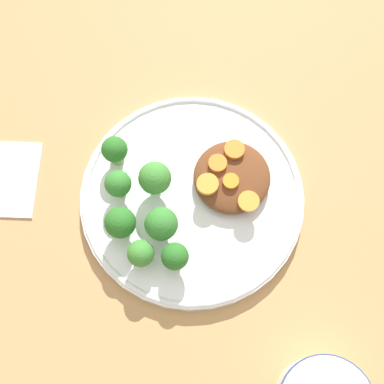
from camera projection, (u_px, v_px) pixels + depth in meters
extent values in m
plane|color=tan|center=(192.00, 200.00, 0.70)|extent=(4.00, 4.00, 0.00)
cylinder|color=white|center=(192.00, 198.00, 0.69)|extent=(0.29, 0.29, 0.02)
torus|color=white|center=(192.00, 196.00, 0.68)|extent=(0.28, 0.28, 0.01)
ellipsoid|color=brown|center=(232.00, 177.00, 0.68)|extent=(0.10, 0.10, 0.02)
cylinder|color=#759E51|center=(117.00, 156.00, 0.69)|extent=(0.02, 0.02, 0.02)
sphere|color=#286B23|center=(114.00, 149.00, 0.67)|extent=(0.03, 0.03, 0.03)
cylinder|color=#759E51|center=(162.00, 229.00, 0.65)|extent=(0.02, 0.02, 0.02)
sphere|color=#337A2D|center=(161.00, 224.00, 0.63)|extent=(0.04, 0.04, 0.04)
cylinder|color=#759E51|center=(156.00, 186.00, 0.67)|extent=(0.01, 0.01, 0.03)
sphere|color=#3D8433|center=(154.00, 180.00, 0.65)|extent=(0.04, 0.04, 0.04)
cylinder|color=#759E51|center=(122.00, 227.00, 0.66)|extent=(0.02, 0.02, 0.02)
sphere|color=#286B23|center=(120.00, 223.00, 0.64)|extent=(0.04, 0.04, 0.04)
cylinder|color=#759E51|center=(177.00, 260.00, 0.64)|extent=(0.01, 0.01, 0.02)
sphere|color=#286B23|center=(176.00, 257.00, 0.62)|extent=(0.03, 0.03, 0.03)
cylinder|color=#7FA85B|center=(120.00, 189.00, 0.67)|extent=(0.01, 0.01, 0.02)
sphere|color=#337A2D|center=(118.00, 184.00, 0.65)|extent=(0.03, 0.03, 0.03)
cylinder|color=#759E51|center=(142.00, 257.00, 0.64)|extent=(0.02, 0.02, 0.02)
sphere|color=#3D8433|center=(141.00, 253.00, 0.63)|extent=(0.03, 0.03, 0.03)
cylinder|color=orange|center=(208.00, 184.00, 0.66)|extent=(0.03, 0.03, 0.01)
cylinder|color=orange|center=(249.00, 198.00, 0.65)|extent=(0.03, 0.03, 0.00)
cylinder|color=orange|center=(218.00, 163.00, 0.67)|extent=(0.02, 0.02, 0.01)
cylinder|color=orange|center=(231.00, 181.00, 0.66)|extent=(0.02, 0.02, 0.00)
cylinder|color=orange|center=(234.00, 149.00, 0.67)|extent=(0.03, 0.03, 0.01)
cube|color=white|center=(11.00, 179.00, 0.70)|extent=(0.12, 0.09, 0.01)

